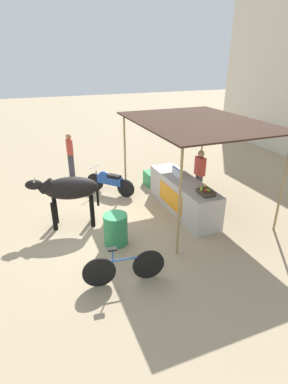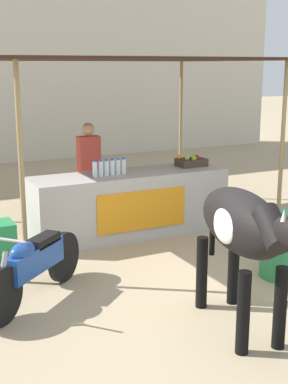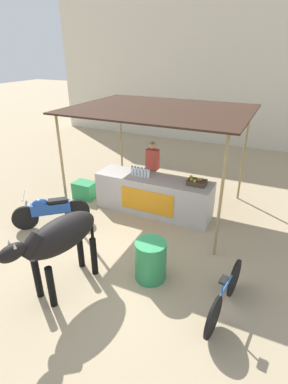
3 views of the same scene
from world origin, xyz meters
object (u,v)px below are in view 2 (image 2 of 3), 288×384
object	(u,v)px
vendor_behind_counter	(89,173)
cow	(243,228)
fruit_crate	(191,162)
water_barrel	(284,246)
motorcycle_parked	(34,264)
stall_counter	(130,204)

from	to	relation	value
vendor_behind_counter	cow	size ratio (longest dim) A/B	0.89
fruit_crate	water_barrel	distance (m)	2.47
water_barrel	motorcycle_parked	xyz separation A→B (m)	(-2.91, 0.65, 0.04)
stall_counter	water_barrel	bearing A→B (deg)	-67.48
fruit_crate	water_barrel	size ratio (longest dim) A/B	0.57
water_barrel	cow	world-z (taller)	cow
stall_counter	vendor_behind_counter	size ratio (longest dim) A/B	1.82
motorcycle_parked	stall_counter	bearing A→B (deg)	41.01
stall_counter	vendor_behind_counter	xyz separation A→B (m)	(-0.36, 0.75, 0.37)
water_barrel	motorcycle_parked	distance (m)	2.98
vendor_behind_counter	cow	world-z (taller)	vendor_behind_counter
vendor_behind_counter	water_barrel	bearing A→B (deg)	-66.69
stall_counter	vendor_behind_counter	world-z (taller)	vendor_behind_counter
fruit_crate	motorcycle_parked	distance (m)	3.55
stall_counter	fruit_crate	xyz separation A→B (m)	(1.09, 0.05, 0.55)
motorcycle_parked	cow	bearing A→B (deg)	-43.04
fruit_crate	cow	distance (m)	3.54
stall_counter	vendor_behind_counter	distance (m)	0.91
stall_counter	water_barrel	world-z (taller)	stall_counter
vendor_behind_counter	cow	bearing A→B (deg)	-89.45
vendor_behind_counter	motorcycle_parked	size ratio (longest dim) A/B	1.18
stall_counter	vendor_behind_counter	bearing A→B (deg)	115.73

